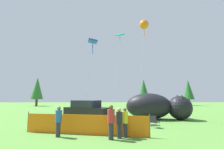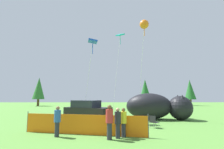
{
  "view_description": "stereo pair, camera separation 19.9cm",
  "coord_description": "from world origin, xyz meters",
  "px_view_note": "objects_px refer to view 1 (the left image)",
  "views": [
    {
      "loc": [
        0.28,
        -13.61,
        2.29
      ],
      "look_at": [
        0.7,
        3.72,
        4.51
      ],
      "focal_mm": 28.0,
      "sensor_mm": 36.0,
      "label": 1
    },
    {
      "loc": [
        0.48,
        -13.61,
        2.29
      ],
      "look_at": [
        0.7,
        3.72,
        4.51
      ],
      "focal_mm": 28.0,
      "sensor_mm": 36.0,
      "label": 2
    }
  ],
  "objects_px": {
    "spectator_in_green_shirt": "(111,120)",
    "kite_teal_diamond": "(120,37)",
    "spectator_in_red_shirt": "(125,121)",
    "kite_blue_box": "(93,43)",
    "spectator_in_grey_shirt": "(119,122)",
    "spectator_in_yellow_shirt": "(58,120)",
    "parked_car": "(88,111)",
    "inflatable_cat": "(157,107)",
    "kite_orange_flower": "(144,25)",
    "folding_chair": "(154,121)"
  },
  "relations": [
    {
      "from": "parked_car",
      "to": "spectator_in_green_shirt",
      "type": "relative_size",
      "value": 2.49
    },
    {
      "from": "inflatable_cat",
      "to": "kite_orange_flower",
      "type": "distance_m",
      "value": 8.83
    },
    {
      "from": "spectator_in_yellow_shirt",
      "to": "kite_orange_flower",
      "type": "relative_size",
      "value": 0.17
    },
    {
      "from": "parked_car",
      "to": "folding_chair",
      "type": "bearing_deg",
      "value": -5.33
    },
    {
      "from": "kite_teal_diamond",
      "to": "kite_orange_flower",
      "type": "xyz_separation_m",
      "value": [
        2.34,
        -4.11,
        -0.13
      ]
    },
    {
      "from": "kite_blue_box",
      "to": "kite_orange_flower",
      "type": "distance_m",
      "value": 5.94
    },
    {
      "from": "folding_chair",
      "to": "spectator_in_green_shirt",
      "type": "xyz_separation_m",
      "value": [
        -3.26,
        -3.44,
        0.5
      ]
    },
    {
      "from": "kite_blue_box",
      "to": "kite_orange_flower",
      "type": "bearing_deg",
      "value": 8.63
    },
    {
      "from": "folding_chair",
      "to": "spectator_in_grey_shirt",
      "type": "xyz_separation_m",
      "value": [
        -2.79,
        -3.16,
        0.41
      ]
    },
    {
      "from": "spectator_in_green_shirt",
      "to": "kite_blue_box",
      "type": "bearing_deg",
      "value": 103.45
    },
    {
      "from": "folding_chair",
      "to": "spectator_in_red_shirt",
      "type": "relative_size",
      "value": 0.55
    },
    {
      "from": "parked_car",
      "to": "kite_teal_diamond",
      "type": "xyz_separation_m",
      "value": [
        3.4,
        5.42,
        9.13
      ]
    },
    {
      "from": "spectator_in_red_shirt",
      "to": "kite_orange_flower",
      "type": "height_order",
      "value": "kite_orange_flower"
    },
    {
      "from": "kite_blue_box",
      "to": "spectator_in_red_shirt",
      "type": "bearing_deg",
      "value": -69.3
    },
    {
      "from": "parked_car",
      "to": "inflatable_cat",
      "type": "distance_m",
      "value": 7.09
    },
    {
      "from": "spectator_in_green_shirt",
      "to": "kite_orange_flower",
      "type": "height_order",
      "value": "kite_orange_flower"
    },
    {
      "from": "spectator_in_red_shirt",
      "to": "kite_orange_flower",
      "type": "bearing_deg",
      "value": 69.1
    },
    {
      "from": "inflatable_cat",
      "to": "kite_blue_box",
      "type": "xyz_separation_m",
      "value": [
        -6.59,
        -1.09,
        6.46
      ]
    },
    {
      "from": "kite_blue_box",
      "to": "spectator_in_grey_shirt",
      "type": "bearing_deg",
      "value": -72.45
    },
    {
      "from": "spectator_in_red_shirt",
      "to": "inflatable_cat",
      "type": "bearing_deg",
      "value": 62.59
    },
    {
      "from": "inflatable_cat",
      "to": "spectator_in_grey_shirt",
      "type": "xyz_separation_m",
      "value": [
        -4.39,
        -8.04,
        -0.32
      ]
    },
    {
      "from": "inflatable_cat",
      "to": "spectator_in_grey_shirt",
      "type": "distance_m",
      "value": 9.17
    },
    {
      "from": "kite_orange_flower",
      "to": "spectator_in_grey_shirt",
      "type": "bearing_deg",
      "value": -112.49
    },
    {
      "from": "inflatable_cat",
      "to": "spectator_in_yellow_shirt",
      "type": "bearing_deg",
      "value": -126.44
    },
    {
      "from": "parked_car",
      "to": "inflatable_cat",
      "type": "relative_size",
      "value": 0.68
    },
    {
      "from": "folding_chair",
      "to": "parked_car",
      "type": "bearing_deg",
      "value": 103.99
    },
    {
      "from": "folding_chair",
      "to": "spectator_in_grey_shirt",
      "type": "relative_size",
      "value": 0.54
    },
    {
      "from": "inflatable_cat",
      "to": "spectator_in_green_shirt",
      "type": "distance_m",
      "value": 9.64
    },
    {
      "from": "kite_orange_flower",
      "to": "spectator_in_yellow_shirt",
      "type": "bearing_deg",
      "value": -132.55
    },
    {
      "from": "spectator_in_red_shirt",
      "to": "spectator_in_yellow_shirt",
      "type": "relative_size",
      "value": 0.95
    },
    {
      "from": "spectator_in_red_shirt",
      "to": "spectator_in_green_shirt",
      "type": "distance_m",
      "value": 0.97
    },
    {
      "from": "inflatable_cat",
      "to": "spectator_in_red_shirt",
      "type": "xyz_separation_m",
      "value": [
        -4.05,
        -7.81,
        -0.33
      ]
    },
    {
      "from": "kite_orange_flower",
      "to": "inflatable_cat",
      "type": "bearing_deg",
      "value": 12.9
    },
    {
      "from": "spectator_in_red_shirt",
      "to": "kite_blue_box",
      "type": "distance_m",
      "value": 9.88
    },
    {
      "from": "folding_chair",
      "to": "kite_blue_box",
      "type": "xyz_separation_m",
      "value": [
        -4.99,
        3.79,
        7.18
      ]
    },
    {
      "from": "spectator_in_yellow_shirt",
      "to": "spectator_in_grey_shirt",
      "type": "bearing_deg",
      "value": -7.03
    },
    {
      "from": "spectator_in_red_shirt",
      "to": "spectator_in_yellow_shirt",
      "type": "bearing_deg",
      "value": 177.03
    },
    {
      "from": "spectator_in_green_shirt",
      "to": "inflatable_cat",
      "type": "bearing_deg",
      "value": 59.74
    },
    {
      "from": "spectator_in_red_shirt",
      "to": "kite_teal_diamond",
      "type": "distance_m",
      "value": 14.85
    },
    {
      "from": "inflatable_cat",
      "to": "kite_orange_flower",
      "type": "height_order",
      "value": "kite_orange_flower"
    },
    {
      "from": "parked_car",
      "to": "spectator_in_grey_shirt",
      "type": "xyz_separation_m",
      "value": [
        2.53,
        -6.47,
        -0.06
      ]
    },
    {
      "from": "spectator_in_yellow_shirt",
      "to": "kite_blue_box",
      "type": "height_order",
      "value": "kite_blue_box"
    },
    {
      "from": "spectator_in_red_shirt",
      "to": "spectator_in_grey_shirt",
      "type": "bearing_deg",
      "value": -145.38
    },
    {
      "from": "kite_blue_box",
      "to": "kite_teal_diamond",
      "type": "xyz_separation_m",
      "value": [
        3.07,
        4.93,
        2.42
      ]
    },
    {
      "from": "spectator_in_grey_shirt",
      "to": "spectator_in_yellow_shirt",
      "type": "xyz_separation_m",
      "value": [
        -3.52,
        0.43,
        0.04
      ]
    },
    {
      "from": "spectator_in_red_shirt",
      "to": "spectator_in_yellow_shirt",
      "type": "distance_m",
      "value": 3.86
    },
    {
      "from": "spectator_in_green_shirt",
      "to": "kite_teal_diamond",
      "type": "height_order",
      "value": "kite_teal_diamond"
    },
    {
      "from": "parked_car",
      "to": "spectator_in_green_shirt",
      "type": "height_order",
      "value": "parked_car"
    },
    {
      "from": "spectator_in_grey_shirt",
      "to": "kite_orange_flower",
      "type": "relative_size",
      "value": 0.16
    },
    {
      "from": "inflatable_cat",
      "to": "parked_car",
      "type": "bearing_deg",
      "value": -157.51
    }
  ]
}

